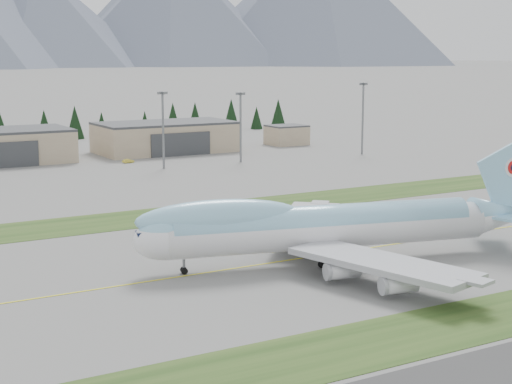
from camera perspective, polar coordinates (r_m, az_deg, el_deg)
ground at (r=132.22m, az=1.28°, el=-5.16°), size 7000.00×7000.00×0.00m
grass_strip_near at (r=103.05m, az=12.40°, el=-9.83°), size 400.00×14.00×0.08m
grass_strip_far at (r=171.31m, az=-6.51°, el=-1.72°), size 400.00×18.00×0.08m
taxiway_line_main at (r=132.22m, az=1.28°, el=-5.16°), size 400.00×0.40×0.02m
boeing_747_freighter at (r=131.19m, az=5.04°, el=-2.46°), size 73.39×61.48×19.27m
hangar_right at (r=283.44m, az=-6.59°, el=4.00°), size 48.00×26.60×10.80m
control_shed at (r=305.04m, az=2.25°, el=4.18°), size 14.00×12.00×7.60m
floodlight_masts at (r=230.46m, az=-12.19°, el=5.28°), size 205.00×8.80×24.94m
service_vehicle_b at (r=256.50m, az=-9.27°, el=2.10°), size 4.02×1.89×1.28m
service_vehicle_c at (r=280.29m, az=-3.36°, el=2.87°), size 3.92×4.97×1.35m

